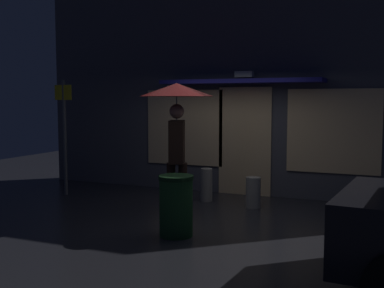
# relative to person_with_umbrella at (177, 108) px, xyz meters

# --- Properties ---
(ground_plane) EXTENTS (18.00, 18.00, 0.00)m
(ground_plane) POSITION_rel_person_with_umbrella_xyz_m (0.55, -0.09, -1.80)
(ground_plane) COLOR #26262B
(building_facade) EXTENTS (9.43, 1.00, 4.35)m
(building_facade) POSITION_rel_person_with_umbrella_xyz_m (0.56, 2.25, 0.35)
(building_facade) COLOR #4C4C56
(building_facade) RESTS_ON ground
(person_with_umbrella) EXTENTS (1.23, 1.23, 2.22)m
(person_with_umbrella) POSITION_rel_person_with_umbrella_xyz_m (0.00, 0.00, 0.00)
(person_with_umbrella) COLOR black
(person_with_umbrella) RESTS_ON ground
(street_sign_post) EXTENTS (0.40, 0.07, 2.34)m
(street_sign_post) POSITION_rel_person_with_umbrella_xyz_m (-2.80, 0.63, -0.47)
(street_sign_post) COLOR #595B60
(street_sign_post) RESTS_ON ground
(sidewalk_bollard) EXTENTS (0.27, 0.27, 0.55)m
(sidewalk_bollard) POSITION_rel_person_with_umbrella_xyz_m (1.05, 1.01, -1.53)
(sidewalk_bollard) COLOR #9E998E
(sidewalk_bollard) RESTS_ON ground
(sidewalk_bollard_2) EXTENTS (0.23, 0.23, 0.63)m
(sidewalk_bollard_2) POSITION_rel_person_with_umbrella_xyz_m (0.07, 1.19, -1.49)
(sidewalk_bollard_2) COLOR #9E998E
(sidewalk_bollard_2) RESTS_ON ground
(trash_bin) EXTENTS (0.50, 0.50, 0.87)m
(trash_bin) POSITION_rel_person_with_umbrella_xyz_m (0.52, -1.16, -1.36)
(trash_bin) COLOR #1E4C23
(trash_bin) RESTS_ON ground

